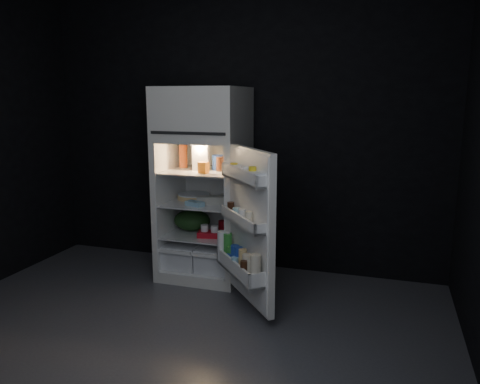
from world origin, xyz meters
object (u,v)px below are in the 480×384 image
(fridge_door, at_px, (247,230))
(egg_carton, at_px, (213,200))
(refrigerator, at_px, (205,177))
(yogurt_tray, at_px, (211,234))
(milk_jug, at_px, (201,157))

(fridge_door, bearing_deg, egg_carton, 131.35)
(refrigerator, bearing_deg, fridge_door, -47.13)
(fridge_door, relative_size, yogurt_tray, 5.20)
(milk_jug, bearing_deg, egg_carton, -38.42)
(fridge_door, height_order, yogurt_tray, fridge_door)
(egg_carton, bearing_deg, fridge_door, -67.67)
(refrigerator, xyz_separation_m, fridge_door, (0.62, -0.66, -0.28))
(fridge_door, bearing_deg, yogurt_tray, 134.85)
(refrigerator, height_order, fridge_door, refrigerator)
(fridge_door, relative_size, egg_carton, 4.15)
(yogurt_tray, bearing_deg, fridge_door, -56.73)
(milk_jug, bearing_deg, fridge_door, -57.03)
(egg_carton, bearing_deg, milk_jug, 134.64)
(milk_jug, height_order, egg_carton, milk_jug)
(refrigerator, xyz_separation_m, yogurt_tray, (0.12, -0.16, -0.50))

